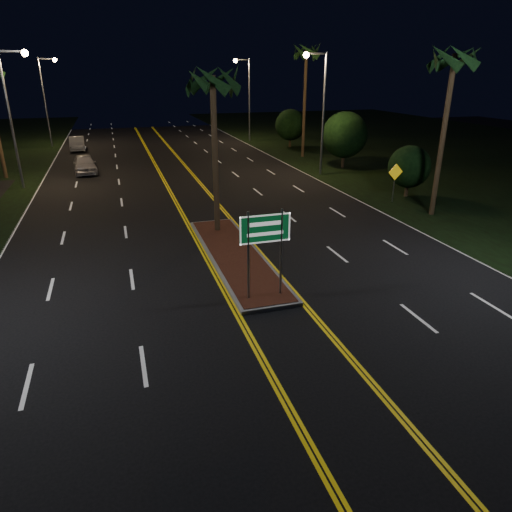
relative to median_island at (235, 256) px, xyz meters
name	(u,v)px	position (x,y,z in m)	size (l,w,h in m)	color
ground	(293,340)	(0.00, -7.00, -0.08)	(120.00, 120.00, 0.00)	black
grass_right	(486,156)	(30.00, 18.00, -0.08)	(40.00, 110.00, 0.01)	black
median_island	(235,256)	(0.00, 0.00, 0.00)	(2.25, 10.25, 0.17)	gray
highway_sign	(265,237)	(0.00, -4.20, 2.32)	(1.80, 0.08, 3.20)	gray
streetlight_left_mid	(14,104)	(-10.61, 17.00, 5.57)	(1.91, 0.44, 9.00)	gray
streetlight_left_far	(47,92)	(-10.61, 37.00, 5.57)	(1.91, 0.44, 9.00)	gray
streetlight_right_mid	(319,100)	(10.61, 15.00, 5.57)	(1.91, 0.44, 9.00)	gray
streetlight_right_far	(246,90)	(10.61, 35.00, 5.57)	(1.91, 0.44, 9.00)	gray
palm_median	(213,80)	(0.00, 3.50, 7.19)	(2.40, 2.40, 8.30)	#382819
palm_right_near	(455,60)	(12.50, 3.00, 8.13)	(2.40, 2.40, 9.30)	#382819
palm_right_far	(306,53)	(12.80, 23.00, 9.06)	(2.40, 2.40, 10.30)	#382819
shrub_near	(409,167)	(13.50, 7.00, 1.86)	(2.70, 2.70, 3.30)	#382819
shrub_mid	(345,135)	(14.00, 17.00, 2.64)	(3.78, 3.78, 4.62)	#382819
shrub_far	(290,125)	(13.80, 29.00, 2.25)	(3.24, 3.24, 3.96)	#382819
car_near	(84,163)	(-6.97, 21.11, 0.76)	(2.16, 5.04, 1.68)	#B3B2B8
car_far	(77,142)	(-8.16, 33.47, 0.72)	(2.06, 4.80, 1.60)	#A5A8AF
warning_sign	(395,178)	(11.85, 6.02, 1.47)	(1.01, 0.10, 2.40)	gray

